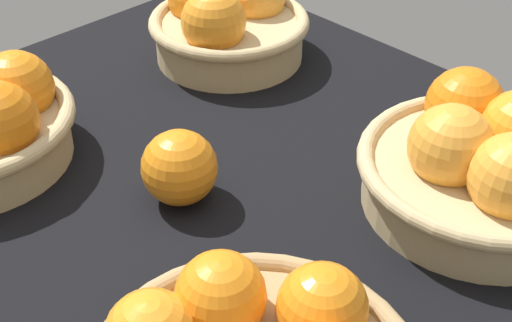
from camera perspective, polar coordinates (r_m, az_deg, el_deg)
market_tray at (r=80.85cm, az=-1.64°, el=-2.18°), size 84.00×72.00×3.00cm
basket_near_left at (r=77.45cm, az=16.84°, el=-0.18°), size 25.08×25.08×11.46cm
basket_near_right at (r=101.01cm, az=-2.23°, el=10.35°), size 21.13×21.13×11.44cm
loose_orange_front_gap at (r=75.36cm, az=-5.82°, el=-0.50°), size 7.75×7.75×7.75cm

